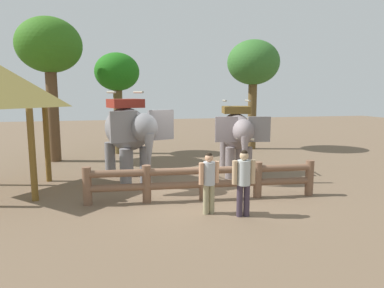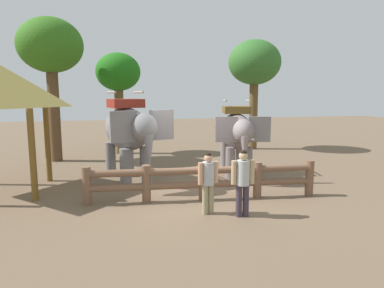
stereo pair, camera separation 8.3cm
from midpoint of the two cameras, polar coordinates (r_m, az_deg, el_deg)
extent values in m
plane|color=brown|center=(10.24, 1.24, -8.70)|extent=(60.00, 60.00, 0.00)
cylinder|color=brown|center=(9.80, -17.15, -6.67)|extent=(0.24, 0.24, 1.05)
cylinder|color=brown|center=(9.69, -7.72, -6.54)|extent=(0.24, 0.24, 1.05)
cylinder|color=brown|center=(9.83, 1.66, -6.25)|extent=(0.24, 0.24, 1.05)
cylinder|color=brown|center=(10.22, 10.54, -5.81)|extent=(0.24, 0.24, 1.05)
cylinder|color=brown|center=(10.84, 18.58, -5.30)|extent=(0.24, 0.24, 1.05)
cylinder|color=brown|center=(9.85, 1.66, -6.67)|extent=(6.37, 0.73, 0.20)
cylinder|color=brown|center=(9.75, 1.67, -4.40)|extent=(6.37, 0.73, 0.20)
cylinder|color=slate|center=(11.60, -7.89, -3.55)|extent=(0.37, 0.37, 1.25)
cylinder|color=slate|center=(11.36, -11.10, -3.88)|extent=(0.37, 0.37, 1.25)
cylinder|color=slate|center=(13.14, -10.66, -2.20)|extent=(0.37, 0.37, 1.25)
cylinder|color=slate|center=(12.94, -13.52, -2.46)|extent=(0.37, 0.37, 1.25)
ellipsoid|color=slate|center=(12.08, -11.02, 2.46)|extent=(2.00, 3.04, 1.45)
ellipsoid|color=slate|center=(10.51, -8.09, 2.66)|extent=(1.03, 1.12, 0.89)
cube|color=slate|center=(10.85, -5.36, 3.16)|extent=(0.83, 0.36, 0.93)
cube|color=slate|center=(10.41, -11.42, 2.80)|extent=(0.83, 0.36, 0.93)
cone|color=slate|center=(10.31, -7.32, -1.44)|extent=(0.33, 0.33, 1.14)
cube|color=maroon|center=(12.02, -11.13, 6.60)|extent=(1.28, 1.20, 0.29)
cylinder|color=#A59E8C|center=(12.18, -9.04, 8.43)|extent=(0.31, 0.83, 0.07)
cylinder|color=#A59E8C|center=(11.87, -13.38, 8.31)|extent=(0.31, 0.83, 0.07)
cylinder|color=gray|center=(12.43, 8.90, -3.06)|extent=(0.34, 0.34, 1.12)
cylinder|color=gray|center=(12.32, 6.09, -3.10)|extent=(0.34, 0.34, 1.12)
cylinder|color=gray|center=(13.89, 7.67, -1.82)|extent=(0.34, 0.34, 1.12)
cylinder|color=gray|center=(13.79, 5.15, -1.85)|extent=(0.34, 0.34, 1.12)
ellipsoid|color=gray|center=(12.95, 7.01, 2.15)|extent=(1.56, 2.68, 1.31)
ellipsoid|color=gray|center=(11.47, 8.26, 2.13)|extent=(0.86, 0.96, 0.80)
cube|color=gray|center=(11.68, 10.79, 2.42)|extent=(0.75, 0.25, 0.84)
cube|color=slate|center=(11.48, 5.49, 2.42)|extent=(0.75, 0.25, 0.84)
cone|color=gray|center=(11.27, 8.47, -1.26)|extent=(0.30, 0.30, 1.03)
cone|color=beige|center=(11.32, 9.16, 0.85)|extent=(0.35, 0.15, 0.14)
cone|color=beige|center=(11.26, 7.70, 0.85)|extent=(0.35, 0.15, 0.14)
cube|color=brown|center=(12.88, 7.07, 5.61)|extent=(1.09, 1.00, 0.26)
cylinder|color=#A59E8C|center=(12.95, 8.98, 7.08)|extent=(0.20, 0.76, 0.07)
cylinder|color=#A59E8C|center=(12.81, 5.19, 7.13)|extent=(0.20, 0.76, 0.07)
cylinder|color=#3A2E3D|center=(8.71, 8.71, -9.17)|extent=(0.15, 0.15, 0.79)
cylinder|color=#3A2E3D|center=(8.65, 7.59, -9.26)|extent=(0.15, 0.15, 0.79)
cylinder|color=#AFB8BA|center=(8.50, 8.25, -4.70)|extent=(0.33, 0.33, 0.61)
cylinder|color=tan|center=(8.57, 9.71, -4.52)|extent=(0.13, 0.13, 0.58)
cylinder|color=tan|center=(8.42, 6.78, -4.68)|extent=(0.13, 0.13, 0.58)
sphere|color=tan|center=(8.41, 8.31, -1.95)|extent=(0.22, 0.22, 0.22)
sphere|color=black|center=(8.40, 8.32, -1.55)|extent=(0.17, 0.17, 0.17)
cylinder|color=tan|center=(8.83, 2.99, -8.99)|extent=(0.14, 0.14, 0.75)
cylinder|color=tan|center=(8.75, 2.02, -9.13)|extent=(0.14, 0.14, 0.75)
cylinder|color=#ACB3BB|center=(8.62, 2.54, -4.86)|extent=(0.36, 0.36, 0.57)
cylinder|color=tan|center=(8.71, 3.80, -4.62)|extent=(0.12, 0.12, 0.55)
cylinder|color=tan|center=(8.52, 1.25, -4.92)|extent=(0.12, 0.12, 0.55)
sphere|color=tan|center=(8.53, 2.56, -2.31)|extent=(0.21, 0.21, 0.21)
sphere|color=black|center=(8.52, 2.56, -1.93)|extent=(0.16, 0.16, 0.16)
cylinder|color=brown|center=(12.73, -22.97, 0.02)|extent=(0.18, 0.18, 2.60)
cylinder|color=brown|center=(10.57, -25.03, -1.71)|extent=(0.18, 0.18, 2.60)
cylinder|color=brown|center=(18.87, 9.75, 5.00)|extent=(0.45, 0.45, 3.84)
ellipsoid|color=#326A28|center=(18.90, 9.96, 13.12)|extent=(2.74, 2.74, 2.33)
cylinder|color=brown|center=(17.57, -12.16, 4.01)|extent=(0.44, 0.44, 3.43)
ellipsoid|color=#1D6914|center=(17.55, -12.40, 11.55)|extent=(2.16, 2.16, 1.84)
cylinder|color=brown|center=(16.34, -22.06, 4.75)|extent=(0.48, 0.48, 4.27)
ellipsoid|color=#306819|center=(16.44, -22.64, 14.84)|extent=(2.74, 2.74, 2.33)
camera|label=1|loc=(0.04, -90.22, -0.03)|focal=32.35mm
camera|label=2|loc=(0.04, 89.78, 0.03)|focal=32.35mm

